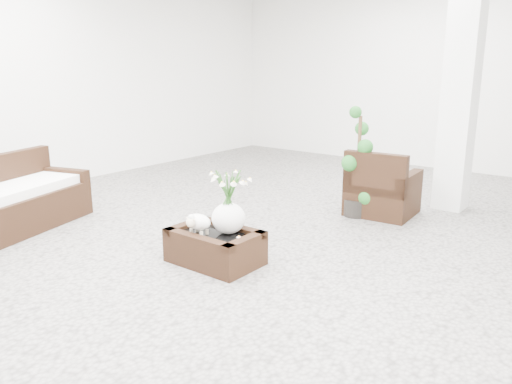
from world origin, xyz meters
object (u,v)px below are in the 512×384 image
Objects in this scene: armchair at (383,182)px; topiary at (358,163)px; coffee_table at (215,248)px; loveseat at (20,192)px.

topiary reaches higher than armchair.
coffee_table is 2.76m from loveseat.
coffee_table is at bearing 73.34° from armchair.
armchair is 4.64m from loveseat.
armchair is at bearing 52.38° from topiary.
topiary is (3.04, 2.99, 0.27)m from loveseat.
coffee_table is at bearing -98.55° from topiary.
armchair is at bearing 77.62° from coffee_table.
armchair is 0.53× the size of loveseat.
loveseat is 1.17× the size of topiary.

